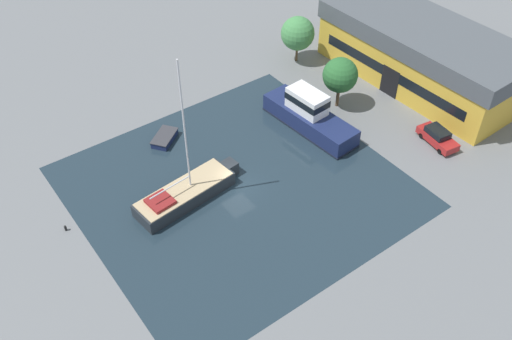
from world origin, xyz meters
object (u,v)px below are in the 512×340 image
object	(u,v)px
warehouse_building	(422,54)
small_dinghy	(165,138)
quay_tree_near_building	(340,75)
motor_cruiser	(309,115)
sailboat_moored	(186,192)
quay_tree_by_water	(298,33)
parked_car	(438,137)

from	to	relation	value
warehouse_building	small_dinghy	world-z (taller)	warehouse_building
quay_tree_near_building	motor_cruiser	distance (m)	5.69
warehouse_building	sailboat_moored	world-z (taller)	sailboat_moored
quay_tree_by_water	small_dinghy	xyz separation A→B (m)	(4.04, -20.81, -3.35)
warehouse_building	small_dinghy	xyz separation A→B (m)	(-7.59, -29.50, -3.13)
warehouse_building	quay_tree_near_building	bearing A→B (deg)	-100.29
quay_tree_near_building	sailboat_moored	size ratio (longest dim) A/B	0.40
warehouse_building	parked_car	bearing A→B (deg)	-39.69
quay_tree_near_building	small_dinghy	distance (m)	19.73
parked_car	motor_cruiser	bearing A→B (deg)	-39.91
motor_cruiser	warehouse_building	bearing A→B (deg)	-6.58
quay_tree_near_building	motor_cruiser	xyz separation A→B (m)	(1.05, -5.05, -2.42)
sailboat_moored	small_dinghy	bearing A→B (deg)	157.45
quay_tree_near_building	small_dinghy	world-z (taller)	quay_tree_near_building
parked_car	small_dinghy	size ratio (longest dim) A/B	1.30
parked_car	sailboat_moored	xyz separation A→B (m)	(-8.26, -24.77, -0.04)
quay_tree_by_water	small_dinghy	size ratio (longest dim) A/B	1.56
quay_tree_near_building	parked_car	size ratio (longest dim) A/B	1.23
sailboat_moored	quay_tree_by_water	bearing A→B (deg)	112.23
warehouse_building	sailboat_moored	size ratio (longest dim) A/B	1.68
warehouse_building	quay_tree_near_building	xyz separation A→B (m)	(-1.69, -11.01, 0.45)
motor_cruiser	sailboat_moored	bearing A→B (deg)	-178.57
parked_car	small_dinghy	world-z (taller)	parked_car
small_dinghy	quay_tree_near_building	bearing A→B (deg)	35.95
warehouse_building	small_dinghy	size ratio (longest dim) A/B	6.66
warehouse_building	small_dinghy	bearing A→B (deg)	-105.99
motor_cruiser	small_dinghy	world-z (taller)	motor_cruiser
sailboat_moored	motor_cruiser	size ratio (longest dim) A/B	1.27
warehouse_building	quay_tree_by_water	world-z (taller)	warehouse_building
quay_tree_near_building	quay_tree_by_water	xyz separation A→B (m)	(-9.94, 2.33, -0.23)
warehouse_building	sailboat_moored	xyz separation A→B (m)	(0.97, -32.02, -2.71)
warehouse_building	small_dinghy	distance (m)	30.62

